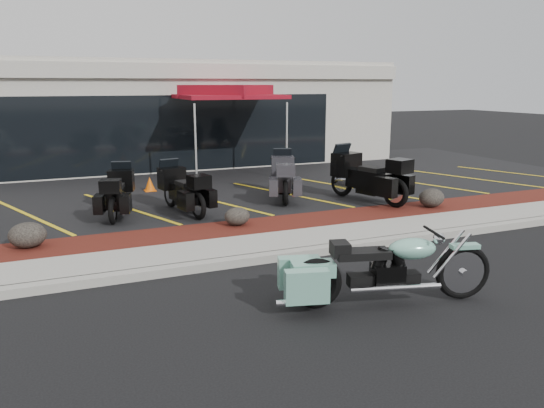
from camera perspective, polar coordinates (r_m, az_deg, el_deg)
name	(u,v)px	position (r m, az deg, el deg)	size (l,w,h in m)	color
ground	(306,275)	(9.13, 3.66, -7.59)	(90.00, 90.00, 0.00)	black
curb	(284,255)	(9.87, 1.34, -5.51)	(24.00, 0.25, 0.15)	gray
sidewalk	(270,245)	(10.49, -0.22, -4.40)	(24.00, 1.20, 0.15)	gray
mulch_bed	(249,229)	(11.56, -2.49, -2.75)	(24.00, 1.20, 0.16)	#38160C
upper_lot	(189,186)	(16.60, -8.96, 1.89)	(26.00, 9.60, 0.15)	black
dealership_building	(150,113)	(22.48, -13.03, 9.51)	(18.00, 8.16, 4.00)	#A6A196
boulder_left	(28,235)	(10.98, -24.81, -3.05)	(0.68, 0.57, 0.48)	black
boulder_mid	(237,216)	(11.56, -3.77, -1.33)	(0.56, 0.47, 0.40)	black
boulder_right	(432,198)	(13.84, 16.79, 0.65)	(0.66, 0.55, 0.47)	black
hero_cruiser	(463,264)	(8.43, 19.88, -6.10)	(3.17, 0.80, 1.12)	#79BCA5
touring_black_front	(122,185)	(13.53, -15.79, 1.97)	(2.05, 0.78, 1.20)	black
touring_black_mid	(170,183)	(13.44, -10.92, 2.23)	(2.11, 0.81, 1.23)	black
touring_grey	(282,171)	(14.90, 1.12, 3.59)	(2.20, 0.84, 1.28)	#313036
touring_black_rear	(342,170)	(14.63, 7.54, 3.66)	(2.50, 0.96, 1.46)	black
traffic_cone	(150,184)	(15.70, -13.01, 2.12)	(0.31, 0.31, 0.41)	#D25407
popup_canopy	(227,93)	(17.89, -4.87, 11.77)	(3.75, 3.75, 2.99)	silver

